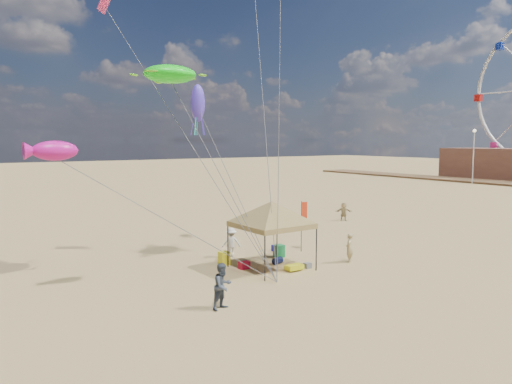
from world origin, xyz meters
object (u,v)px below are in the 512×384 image
Objects in this scene: lamp_north at (474,147)px; person_near_c at (231,243)px; person_far_c at (344,212)px; chair_green at (279,251)px; person_near_a at (349,248)px; chair_yellow at (224,258)px; feather_flag at (304,218)px; cooler_blue at (277,248)px; beach_cart at (294,267)px; person_near_b at (223,286)px; cooler_red at (244,265)px; canopy_tent at (272,204)px.

person_near_c is at bearing -159.95° from lamp_north.
lamp_north is (40.56, 14.34, 4.76)m from person_far_c.
chair_green is 0.44× the size of person_near_a.
person_near_c is at bearing 46.60° from chair_yellow.
chair_green is 1.00× the size of chair_yellow.
feather_flag reaches higher than cooler_blue.
beach_cart is at bearing 125.73° from person_near_c.
feather_flag is 1.98× the size of person_far_c.
cooler_blue is 0.29× the size of person_near_b.
feather_flag is 5.56× the size of cooler_red.
beach_cart is 0.56× the size of person_near_a.
person_near_a is 13.92m from person_far_c.
person_far_c is at bearing 18.01° from person_near_b.
chair_green is 56.84m from lamp_north.
chair_green is at bearing 68.25° from beach_cart.
person_near_b is (-5.11, -3.87, -2.45)m from canopy_tent.
beach_cart is at bearing 9.82° from person_near_b.
lamp_north reaches higher than person_far_c.
person_far_c is at bearing 24.21° from chair_yellow.
cooler_blue is at bearing 65.27° from beach_cart.
person_near_a is at bearing -4.89° from beach_cart.
feather_flag is 10.92m from person_near_b.
person_near_b is 65.36m from lamp_north.
feather_flag is at bearing 45.09° from beach_cart.
chair_yellow is (-0.44, 1.29, 0.16)m from cooler_red.
feather_flag is 3.34× the size of beach_cart.
cooler_blue is (2.57, 3.07, -3.17)m from canopy_tent.
feather_flag is 5.79m from chair_yellow.
chair_yellow is 16.76m from person_far_c.
beach_cart is (-1.89, -4.10, 0.01)m from cooler_blue.
cooler_blue is at bearing 13.94° from chair_yellow.
person_near_c is at bearing 175.85° from cooler_blue.
chair_yellow is (-3.45, 0.23, 0.00)m from chair_green.
chair_yellow is at bearing 108.92° from cooler_red.
chair_green is 3.04m from beach_cart.
person_far_c is (15.28, 6.87, 0.41)m from chair_yellow.
feather_flag reaches higher than person_near_c.
person_near_a is (0.29, -3.53, -1.21)m from feather_flag.
canopy_tent reaches higher than chair_yellow.
person_near_a is at bearing 156.18° from person_near_c.
chair_yellow is at bearing 129.14° from canopy_tent.
person_near_b is at bearing 77.98° from person_near_c.
lamp_north is (50.29, 21.03, 3.51)m from feather_flag.
canopy_tent is 4.32× the size of person_far_c.
person_near_c is (-4.64, 4.62, 0.03)m from person_near_a.
person_near_a is (1.62, -4.40, 0.61)m from cooler_blue.
lamp_north is at bearing 53.03° from person_far_c.
lamp_north is at bearing -138.88° from person_near_c.
person_near_b is 8.54m from person_near_c.
person_near_a reaches higher than chair_yellow.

